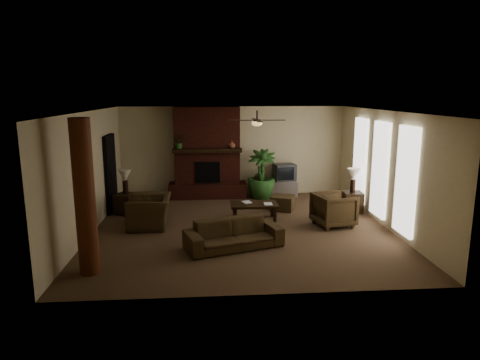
{
  "coord_description": "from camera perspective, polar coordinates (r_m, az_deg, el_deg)",
  "views": [
    {
      "loc": [
        -0.78,
        -9.8,
        3.21
      ],
      "look_at": [
        0.0,
        0.4,
        1.1
      ],
      "focal_mm": 31.73,
      "sensor_mm": 36.0,
      "label": 1
    }
  ],
  "objects": [
    {
      "name": "lamp_left",
      "position": [
        11.73,
        -15.2,
        0.39
      ],
      "size": [
        0.41,
        0.41,
        0.65
      ],
      "color": "black",
      "rests_on": "side_table_left"
    },
    {
      "name": "mantel_plant",
      "position": [
        12.89,
        -8.18,
        4.91
      ],
      "size": [
        0.41,
        0.45,
        0.33
      ],
      "primitive_type": "imported",
      "rotation": [
        0.0,
        0.0,
        0.09
      ],
      "color": "#2B5723",
      "rests_on": "fireplace"
    },
    {
      "name": "fireplace",
      "position": [
        13.19,
        -4.41,
        2.65
      ],
      "size": [
        2.4,
        0.7,
        2.8
      ],
      "color": "#4B1D14",
      "rests_on": "ground"
    },
    {
      "name": "armchair_right",
      "position": [
        10.64,
        12.52,
        -3.68
      ],
      "size": [
        1.0,
        1.04,
        0.9
      ],
      "primitive_type": "imported",
      "rotation": [
        0.0,
        0.0,
        1.81
      ],
      "color": "#43331C",
      "rests_on": "ground"
    },
    {
      "name": "lamp_right",
      "position": [
        11.9,
        15.0,
        0.55
      ],
      "size": [
        0.38,
        0.38,
        0.65
      ],
      "color": "black",
      "rests_on": "side_table_right"
    },
    {
      "name": "ceiling_fan",
      "position": [
        10.2,
        2.31,
        7.82
      ],
      "size": [
        1.35,
        1.35,
        0.37
      ],
      "color": "black",
      "rests_on": "ceiling"
    },
    {
      "name": "ottoman",
      "position": [
        11.9,
        5.76,
        -3.07
      ],
      "size": [
        0.78,
        0.78,
        0.4
      ],
      "primitive_type": "cube",
      "rotation": [
        0.0,
        0.0,
        -0.38
      ],
      "color": "#43331C",
      "rests_on": "ground"
    },
    {
      "name": "book_b",
      "position": [
        10.75,
        3.24,
        -2.56
      ],
      "size": [
        0.21,
        0.03,
        0.29
      ],
      "primitive_type": "imported",
      "rotation": [
        0.0,
        0.0,
        -0.04
      ],
      "color": "#999999",
      "rests_on": "coffee_table"
    },
    {
      "name": "side_table_left",
      "position": [
        11.85,
        -15.07,
        -3.1
      ],
      "size": [
        0.66,
        0.66,
        0.55
      ],
      "primitive_type": "cube",
      "rotation": [
        0.0,
        0.0,
        -0.43
      ],
      "color": "black",
      "rests_on": "ground"
    },
    {
      "name": "floor_vase",
      "position": [
        13.24,
        2.67,
        -0.48
      ],
      "size": [
        0.34,
        0.34,
        0.77
      ],
      "color": "#31261B",
      "rests_on": "ground"
    },
    {
      "name": "armchair_left",
      "position": [
        10.53,
        -12.06,
        -3.51
      ],
      "size": [
        0.78,
        1.17,
        1.01
      ],
      "primitive_type": "imported",
      "rotation": [
        0.0,
        0.0,
        -1.54
      ],
      "color": "#43331C",
      "rests_on": "ground"
    },
    {
      "name": "tv",
      "position": [
        13.39,
        5.99,
        1.04
      ],
      "size": [
        0.72,
        0.62,
        0.52
      ],
      "color": "#38383B",
      "rests_on": "tv_stand"
    },
    {
      "name": "room_shell",
      "position": [
        10.0,
        0.18,
        1.22
      ],
      "size": [
        7.0,
        7.0,
        7.0
      ],
      "color": "brown",
      "rests_on": "ground"
    },
    {
      "name": "doorway",
      "position": [
        12.1,
        -17.0,
        0.85
      ],
      "size": [
        0.1,
        1.0,
        2.1
      ],
      "primitive_type": "cube",
      "color": "black",
      "rests_on": "ground"
    },
    {
      "name": "tv_stand",
      "position": [
        13.5,
        5.82,
        -1.08
      ],
      "size": [
        0.85,
        0.5,
        0.5
      ],
      "primitive_type": "cube",
      "rotation": [
        0.0,
        0.0,
        -0.0
      ],
      "color": "#B7B7BA",
      "rests_on": "ground"
    },
    {
      "name": "log_column",
      "position": [
        7.92,
        -20.15,
        -2.28
      ],
      "size": [
        0.36,
        0.36,
        2.8
      ],
      "primitive_type": "cylinder",
      "color": "brown",
      "rests_on": "ground"
    },
    {
      "name": "sofa",
      "position": [
        8.95,
        -0.86,
        -6.67
      ],
      "size": [
        2.11,
        1.2,
        0.79
      ],
      "primitive_type": "imported",
      "rotation": [
        0.0,
        0.0,
        0.32
      ],
      "color": "#43331C",
      "rests_on": "ground"
    },
    {
      "name": "mantel_vase",
      "position": [
        12.92,
        -1.11,
        4.8
      ],
      "size": [
        0.24,
        0.25,
        0.22
      ],
      "primitive_type": "imported",
      "rotation": [
        0.0,
        0.0,
        -0.1
      ],
      "color": "brown",
      "rests_on": "fireplace"
    },
    {
      "name": "windows",
      "position": [
        11.02,
        18.28,
        1.34
      ],
      "size": [
        0.08,
        3.65,
        2.35
      ],
      "color": "white",
      "rests_on": "ground"
    },
    {
      "name": "coffee_table",
      "position": [
        10.9,
        1.91,
        -3.45
      ],
      "size": [
        1.2,
        0.7,
        0.43
      ],
      "color": "black",
      "rests_on": "ground"
    },
    {
      "name": "side_table_right",
      "position": [
        12.03,
        14.86,
        -2.87
      ],
      "size": [
        0.53,
        0.53,
        0.55
      ],
      "primitive_type": "cube",
      "rotation": [
        0.0,
        0.0,
        -0.07
      ],
      "color": "black",
      "rests_on": "ground"
    },
    {
      "name": "floor_plant",
      "position": [
        13.11,
        2.88,
        -0.64
      ],
      "size": [
        1.11,
        1.64,
        0.85
      ],
      "primitive_type": "imported",
      "rotation": [
        0.0,
        0.0,
        -0.18
      ],
      "color": "#2B5723",
      "rests_on": "ground"
    },
    {
      "name": "book_a",
      "position": [
        10.86,
        0.39,
        -2.39
      ],
      "size": [
        0.22,
        0.09,
        0.29
      ],
      "primitive_type": "imported",
      "rotation": [
        0.0,
        0.0,
        0.28
      ],
      "color": "#999999",
      "rests_on": "coffee_table"
    }
  ]
}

